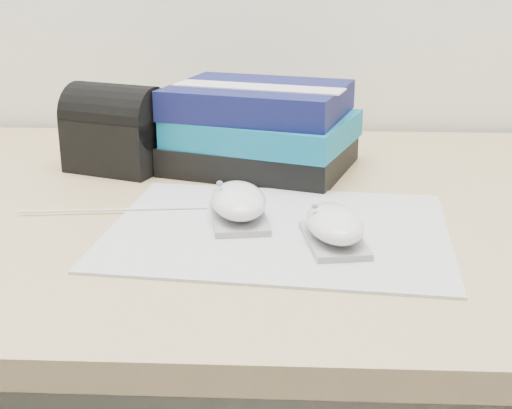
{
  "coord_description": "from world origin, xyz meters",
  "views": [
    {
      "loc": [
        -0.03,
        0.7,
        1.03
      ],
      "look_at": [
        -0.07,
        1.45,
        0.77
      ],
      "focal_mm": 50.0,
      "sensor_mm": 36.0,
      "label": 1
    }
  ],
  "objects_px": {
    "desk": "(309,336)",
    "mouse_front": "(334,226)",
    "mouse_rear": "(239,203)",
    "pouch": "(116,129)",
    "book_stack": "(261,128)"
  },
  "relations": [
    {
      "from": "desk",
      "to": "mouse_front",
      "type": "bearing_deg",
      "value": -85.55
    },
    {
      "from": "desk",
      "to": "mouse_rear",
      "type": "distance_m",
      "value": 0.31
    },
    {
      "from": "mouse_rear",
      "to": "book_stack",
      "type": "distance_m",
      "value": 0.24
    },
    {
      "from": "mouse_front",
      "to": "mouse_rear",
      "type": "bearing_deg",
      "value": 148.43
    },
    {
      "from": "mouse_front",
      "to": "desk",
      "type": "bearing_deg",
      "value": 94.45
    },
    {
      "from": "desk",
      "to": "mouse_rear",
      "type": "relative_size",
      "value": 12.79
    },
    {
      "from": "mouse_rear",
      "to": "pouch",
      "type": "relative_size",
      "value": 0.78
    },
    {
      "from": "desk",
      "to": "mouse_front",
      "type": "relative_size",
      "value": 13.69
    },
    {
      "from": "pouch",
      "to": "mouse_rear",
      "type": "bearing_deg",
      "value": -48.25
    },
    {
      "from": "mouse_rear",
      "to": "mouse_front",
      "type": "distance_m",
      "value": 0.13
    },
    {
      "from": "mouse_front",
      "to": "pouch",
      "type": "bearing_deg",
      "value": 136.8
    },
    {
      "from": "desk",
      "to": "mouse_rear",
      "type": "xyz_separation_m",
      "value": [
        -0.09,
        -0.15,
        0.26
      ]
    },
    {
      "from": "book_stack",
      "to": "pouch",
      "type": "xyz_separation_m",
      "value": [
        -0.21,
        -0.02,
        0.0
      ]
    },
    {
      "from": "pouch",
      "to": "desk",
      "type": "bearing_deg",
      "value": -13.76
    },
    {
      "from": "mouse_rear",
      "to": "desk",
      "type": "bearing_deg",
      "value": 58.14
    }
  ]
}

